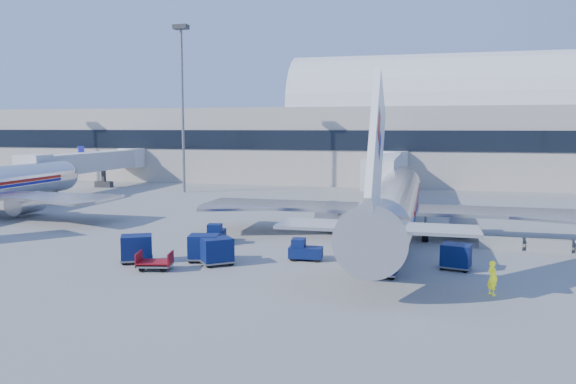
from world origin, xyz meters
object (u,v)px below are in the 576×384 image
(mast_west, at_px, (182,84))
(ramp_worker, at_px, (492,278))
(tug_lead, at_px, (304,250))
(cart_open_red, at_px, (155,264))
(cart_train_c, at_px, (137,248))
(cart_solo_near, at_px, (381,261))
(barrier_near, at_px, (500,243))
(tug_right, at_px, (381,247))
(jetbridge_near, at_px, (387,167))
(barrier_mid, at_px, (548,246))
(airliner_main, at_px, (393,202))
(tug_left, at_px, (216,234))
(cart_train_b, at_px, (204,247))
(cart_train_a, at_px, (217,251))
(cart_solo_far, at_px, (456,256))
(jetbridge_mid, at_px, (95,162))

(mast_west, bearing_deg, ramp_worker, -47.94)
(tug_lead, distance_m, cart_open_red, 9.86)
(cart_train_c, bearing_deg, cart_solo_near, -26.07)
(barrier_near, relative_size, tug_right, 1.09)
(tug_lead, height_order, cart_train_c, cart_train_c)
(jetbridge_near, bearing_deg, tug_right, -86.44)
(barrier_mid, relative_size, cart_open_red, 1.25)
(barrier_near, xyz_separation_m, barrier_mid, (3.30, 0.00, 0.00))
(jetbridge_near, bearing_deg, barrier_mid, -64.56)
(jetbridge_near, xyz_separation_m, cart_train_c, (-13.58, -39.02, -2.95))
(cart_train_c, distance_m, cart_open_red, 2.68)
(ramp_worker, bearing_deg, airliner_main, -9.51)
(airliner_main, xyz_separation_m, ramp_worker, (6.21, -14.63, -1.99))
(airliner_main, relative_size, cart_solo_near, 17.68)
(tug_right, xyz_separation_m, tug_left, (-12.87, 1.81, -0.01))
(jetbridge_near, distance_m, tug_right, 33.93)
(jetbridge_near, height_order, tug_lead, jetbridge_near)
(tug_left, xyz_separation_m, cart_open_red, (-0.69, -8.64, -0.31))
(tug_lead, relative_size, cart_train_b, 1.00)
(barrier_near, relative_size, cart_open_red, 1.25)
(cart_train_a, height_order, ramp_worker, ramp_worker)
(airliner_main, distance_m, barrier_mid, 11.84)
(barrier_near, xyz_separation_m, cart_train_b, (-19.76, -8.85, 0.52))
(barrier_near, xyz_separation_m, cart_solo_near, (-7.92, -9.79, 0.49))
(tug_left, distance_m, ramp_worker, 21.38)
(airliner_main, xyz_separation_m, cart_open_red, (-13.86, -14.24, -2.52))
(barrier_mid, xyz_separation_m, cart_solo_far, (-6.75, -7.00, 0.42))
(jetbridge_mid, xyz_separation_m, cart_solo_far, (48.95, -35.81, -3.06))
(airliner_main, relative_size, barrier_near, 12.42)
(jetbridge_near, xyz_separation_m, cart_solo_near, (2.48, -38.60, -2.99))
(cart_open_red, bearing_deg, tug_lead, 17.31)
(cart_solo_far, height_order, ramp_worker, ramp_worker)
(barrier_near, bearing_deg, cart_train_a, -152.85)
(cart_train_c, bearing_deg, cart_open_red, -63.26)
(jetbridge_mid, distance_m, tug_left, 44.76)
(jetbridge_mid, relative_size, tug_left, 10.54)
(barrier_mid, distance_m, ramp_worker, 13.17)
(cart_train_a, height_order, cart_train_b, cart_train_b)
(barrier_mid, bearing_deg, tug_left, -172.77)
(jetbridge_near, distance_m, cart_solo_far, 36.61)
(jetbridge_mid, bearing_deg, cart_solo_far, -36.19)
(cart_train_b, xyz_separation_m, ramp_worker, (17.97, -3.28, -0.03))
(jetbridge_mid, bearing_deg, tug_right, -37.40)
(tug_lead, height_order, cart_open_red, tug_lead)
(barrier_mid, bearing_deg, cart_train_a, -156.47)
(tug_right, bearing_deg, jetbridge_mid, 170.88)
(airliner_main, bearing_deg, tug_lead, -119.55)
(mast_west, relative_size, tug_lead, 9.67)
(mast_west, xyz_separation_m, ramp_worker, (36.21, -40.13, -13.85))
(jetbridge_mid, relative_size, barrier_mid, 9.17)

